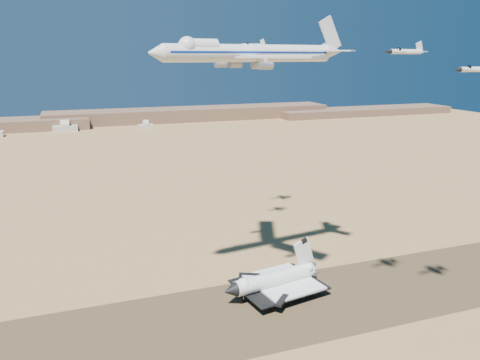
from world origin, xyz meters
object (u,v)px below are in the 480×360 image
object	(u,v)px
shuttle	(274,281)
crew_b	(304,295)
crew_a	(303,297)
chase_jet_a	(405,51)
carrier_747	(245,53)
crew_c	(305,296)
chase_jet_b	(476,69)
chase_jet_d	(261,52)
chase_jet_c	(252,45)

from	to	relation	value
shuttle	crew_b	xyz separation A→B (m)	(10.64, -6.11, -4.90)
crew_a	chase_jet_a	world-z (taller)	chase_jet_a
crew_b	carrier_747	bearing A→B (deg)	28.98
crew_c	chase_jet_b	size ratio (longest dim) A/B	0.11
chase_jet_a	crew_a	bearing A→B (deg)	117.28
crew_c	shuttle	bearing A→B (deg)	0.97
crew_b	chase_jet_a	xyz separation A→B (m)	(16.49, -27.48, 93.22)
crew_c	chase_jet_d	xyz separation A→B (m)	(14.16, 84.64, 93.90)
shuttle	chase_jet_a	xyz separation A→B (m)	(27.13, -33.59, 88.32)
chase_jet_c	chase_jet_b	bearing A→B (deg)	-75.72
carrier_747	chase_jet_c	bearing A→B (deg)	58.58
carrier_747	chase_jet_d	xyz separation A→B (m)	(34.08, 68.90, 1.07)
chase_jet_a	carrier_747	bearing A→B (deg)	122.87
carrier_747	chase_jet_a	distance (m)	55.75
shuttle	carrier_747	bearing A→B (deg)	128.15
carrier_747	chase_jet_a	world-z (taller)	carrier_747
carrier_747	chase_jet_b	bearing A→B (deg)	-52.27
chase_jet_d	crew_a	bearing A→B (deg)	-98.58
carrier_747	crew_c	xyz separation A→B (m)	(19.92, -15.74, -92.83)
chase_jet_c	carrier_747	bearing A→B (deg)	-118.32
chase_jet_c	chase_jet_a	bearing A→B (deg)	-83.78
crew_a	chase_jet_d	xyz separation A→B (m)	(15.53, 85.59, 93.92)
chase_jet_d	shuttle	bearing A→B (deg)	-105.95
carrier_747	crew_a	bearing A→B (deg)	-49.41
chase_jet_a	crew_c	bearing A→B (deg)	114.20
chase_jet_a	chase_jet_c	distance (m)	89.20
carrier_747	chase_jet_d	distance (m)	76.88
shuttle	crew_c	size ratio (longest dim) A/B	24.82
crew_c	chase_jet_d	world-z (taller)	chase_jet_d
crew_b	crew_c	bearing A→B (deg)	145.89
shuttle	crew_a	size ratio (longest dim) A/B	25.42
crew_b	crew_c	world-z (taller)	crew_c
crew_c	chase_jet_c	distance (m)	114.52
shuttle	chase_jet_d	world-z (taller)	chase_jet_d
chase_jet_d	chase_jet_a	bearing A→B (deg)	-87.00
carrier_747	chase_jet_d	bearing A→B (deg)	56.26
shuttle	chase_jet_d	xyz separation A→B (m)	(24.61, 77.37, 89.09)
chase_jet_c	crew_a	bearing A→B (deg)	-95.92
chase_jet_a	chase_jet_b	size ratio (longest dim) A/B	0.96
chase_jet_c	chase_jet_d	xyz separation A→B (m)	(13.79, 23.34, -2.83)
chase_jet_d	chase_jet_c	bearing A→B (deg)	-118.88
shuttle	chase_jet_c	xyz separation A→B (m)	(10.82, 54.03, 91.92)
chase_jet_a	chase_jet_d	size ratio (longest dim) A/B	0.95
crew_b	chase_jet_b	size ratio (longest dim) A/B	0.09
crew_b	chase_jet_b	world-z (taller)	chase_jet_b
chase_jet_d	crew_b	bearing A→B (deg)	-97.80
crew_c	crew_a	bearing A→B (deg)	70.52
chase_jet_c	shuttle	bearing A→B (deg)	-105.64
chase_jet_c	crew_b	bearing A→B (deg)	-94.49
shuttle	chase_jet_d	size ratio (longest dim) A/B	2.60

